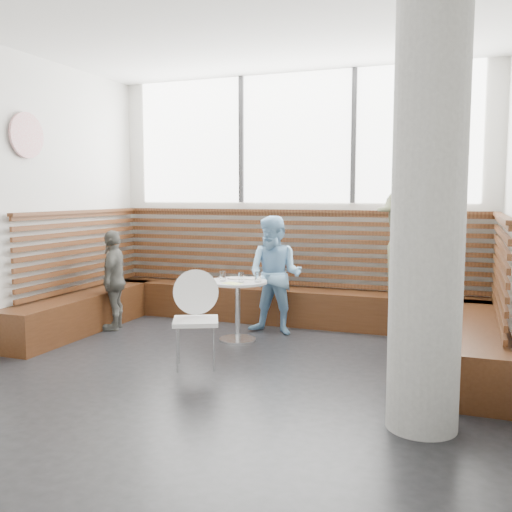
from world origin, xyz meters
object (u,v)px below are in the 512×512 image
(adult_man, at_px, (407,271))
(child_back, at_px, (275,275))
(cafe_table, at_px, (238,298))
(cafe_chair, at_px, (199,311))
(child_left, at_px, (114,280))
(concrete_column, at_px, (428,203))

(adult_man, bearing_deg, child_back, 72.42)
(cafe_table, bearing_deg, adult_man, 6.48)
(cafe_table, distance_m, child_back, 0.58)
(adult_man, bearing_deg, cafe_chair, 115.35)
(child_left, bearing_deg, concrete_column, 44.86)
(adult_man, relative_size, child_left, 1.41)
(cafe_chair, bearing_deg, adult_man, 8.99)
(adult_man, distance_m, child_back, 1.57)
(child_back, bearing_deg, cafe_chair, -97.26)
(adult_man, bearing_deg, child_left, 84.93)
(adult_man, xyz_separation_m, child_left, (-3.47, -0.21, -0.25))
(concrete_column, height_order, cafe_table, concrete_column)
(cafe_chair, relative_size, child_back, 0.66)
(child_back, bearing_deg, cafe_table, -119.43)
(concrete_column, distance_m, cafe_table, 3.02)
(cafe_table, bearing_deg, child_back, 56.88)
(cafe_table, xyz_separation_m, adult_man, (1.83, 0.21, 0.37))
(concrete_column, relative_size, adult_man, 1.85)
(cafe_table, bearing_deg, cafe_chair, -89.34)
(cafe_chair, distance_m, adult_man, 2.22)
(cafe_table, xyz_separation_m, child_back, (0.30, 0.45, 0.21))
(cafe_table, height_order, adult_man, adult_man)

